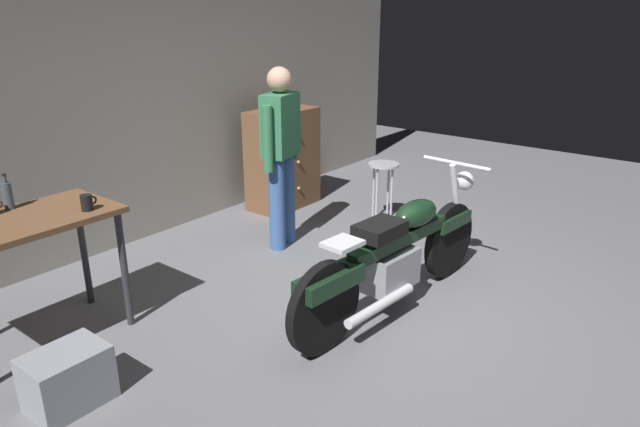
# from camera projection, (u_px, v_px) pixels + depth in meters

# --- Properties ---
(ground_plane) EXTENTS (12.00, 12.00, 0.00)m
(ground_plane) POSITION_uv_depth(u_px,v_px,m) (391.00, 318.00, 4.26)
(ground_plane) COLOR slate
(back_wall) EXTENTS (8.00, 0.12, 3.10)m
(back_wall) POSITION_uv_depth(u_px,v_px,m) (140.00, 76.00, 5.35)
(back_wall) COLOR gray
(back_wall) RESTS_ON ground_plane
(workbench) EXTENTS (1.30, 0.64, 0.90)m
(workbench) POSITION_uv_depth(u_px,v_px,m) (12.00, 239.00, 3.62)
(workbench) COLOR brown
(workbench) RESTS_ON ground_plane
(motorcycle) EXTENTS (2.19, 0.60, 1.00)m
(motorcycle) POSITION_uv_depth(u_px,v_px,m) (397.00, 253.00, 4.25)
(motorcycle) COLOR black
(motorcycle) RESTS_ON ground_plane
(person_standing) EXTENTS (0.56, 0.31, 1.67)m
(person_standing) POSITION_uv_depth(u_px,v_px,m) (281.00, 151.00, 5.24)
(person_standing) COLOR #3A5F9C
(person_standing) RESTS_ON ground_plane
(shop_stool) EXTENTS (0.32, 0.32, 0.64)m
(shop_stool) POSITION_uv_depth(u_px,v_px,m) (383.00, 177.00, 5.95)
(shop_stool) COLOR #B2B2B7
(shop_stool) RESTS_ON ground_plane
(wooden_dresser) EXTENTS (0.80, 0.47, 1.10)m
(wooden_dresser) POSITION_uv_depth(u_px,v_px,m) (283.00, 159.00, 6.44)
(wooden_dresser) COLOR brown
(wooden_dresser) RESTS_ON ground_plane
(storage_bin) EXTENTS (0.44, 0.32, 0.34)m
(storage_bin) POSITION_uv_depth(u_px,v_px,m) (67.00, 378.00, 3.29)
(storage_bin) COLOR gray
(storage_bin) RESTS_ON ground_plane
(mug_black_matte) EXTENTS (0.11, 0.08, 0.11)m
(mug_black_matte) POSITION_uv_depth(u_px,v_px,m) (87.00, 203.00, 3.78)
(mug_black_matte) COLOR black
(mug_black_matte) RESTS_ON workbench
(bottle) EXTENTS (0.06, 0.06, 0.24)m
(bottle) POSITION_uv_depth(u_px,v_px,m) (7.00, 195.00, 3.79)
(bottle) COLOR #3F4C59
(bottle) RESTS_ON workbench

